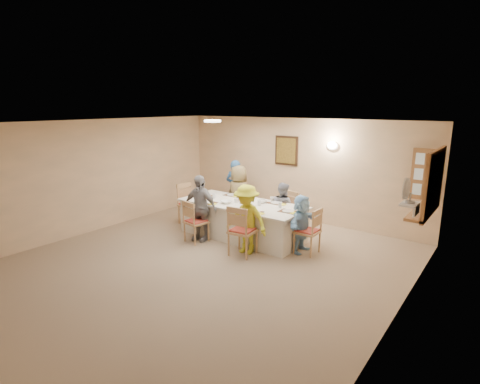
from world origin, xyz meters
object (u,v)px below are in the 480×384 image
Objects in this scene: chair_back_right at (285,212)px; diner_front_right at (246,219)px; diner_right_end at (301,224)px; caregiver at (235,188)px; serving_hatch at (434,183)px; chair_right_end at (307,230)px; chair_left_end at (190,204)px; diner_front_left at (200,208)px; diner_back_left at (239,195)px; diner_back_right at (282,209)px; chair_front_left at (196,221)px; chair_front_right at (243,230)px; dining_table at (242,220)px; chair_back_left at (242,204)px; desk_fan at (408,194)px; condiment_ketchup at (242,198)px.

diner_front_right reaches higher than chair_back_right.
caregiver reaches higher than diner_right_end.
chair_right_end is (-1.95, -0.80, -1.04)m from serving_hatch.
chair_left_end reaches higher than chair_right_end.
serving_hatch is 4.43m from diner_front_left.
caregiver reaches higher than diner_back_left.
diner_front_right is at bearing 136.45° from diner_back_left.
chair_front_left is at bearing 62.68° from diner_back_right.
chair_left_end is 0.67× the size of caregiver.
caregiver reaches higher than chair_front_right.
dining_table is at bearing -167.13° from serving_hatch.
diner_front_right is (-2.90, -1.48, -0.83)m from serving_hatch.
diner_back_left is at bearing -106.65° from chair_right_end.
chair_back_left is at bearing -170.38° from chair_back_right.
diner_back_right is at bearing -177.64° from serving_hatch.
desk_fan is 0.30× the size of chair_front_right.
chair_right_end is 2.86m from caregiver.
serving_hatch is at bearing 165.47° from caregiver.
chair_front_left is 4.27× the size of condiment_ketchup.
chair_front_left is 1.20m from chair_front_right.
diner_front_right is at bearing 101.71° from diner_back_right.
chair_left_end is (-0.95, -0.80, 0.03)m from chair_back_left.
diner_right_end reaches higher than chair_front_left.
chair_back_right is 2.00m from chair_front_left.
dining_table is 1.00m from chair_back_right.
chair_right_end is 0.64× the size of diner_back_left.
serving_hatch is 1.64× the size of chair_back_left.
chair_back_right reaches higher than chair_back_left.
chair_right_end is at bearing 32.46° from diner_front_right.
chair_left_end is 1.56m from condiment_ketchup.
diner_right_end is 2.73m from caregiver.
condiment_ketchup is (-0.63, -0.78, 0.40)m from chair_back_right.
diner_back_left is 1.02× the size of diner_front_left.
diner_back_left is at bearing -80.52° from chair_front_left.
dining_table is 1.88× the size of caregiver.
chair_back_right is 1.02× the size of chair_right_end.
chair_front_left is 0.61× the size of caregiver.
caregiver is (-0.45, 1.95, 0.28)m from chair_front_left.
diner_right_end is (0.82, 0.80, 0.08)m from chair_front_right.
diner_back_left reaches higher than diner_back_right.
diner_front_right is at bearing -99.68° from chair_left_end.
chair_back_right is (0.60, 0.80, 0.09)m from dining_table.
diner_right_end is at bearing 36.53° from diner_front_right.
chair_front_left is 0.78× the size of diner_right_end.
diner_front_left reaches higher than diner_front_right.
serving_hatch is 5.00× the size of desk_fan.
dining_table is 1.43m from diner_right_end.
caregiver is at bearing -55.04° from chair_front_right.
desk_fan reaches higher than chair_left_end.
chair_right_end is 0.78× the size of diner_back_right.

